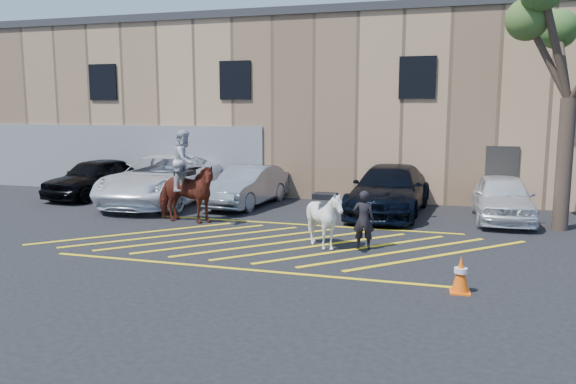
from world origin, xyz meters
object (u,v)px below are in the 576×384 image
(car_white_suv, at_px, (503,198))
(mounted_bay, at_px, (185,186))
(handler, at_px, (364,220))
(car_silver_sedan, at_px, (247,186))
(saddled_white, at_px, (325,219))
(car_white_pickup, at_px, (163,180))
(tree, at_px, (574,29))
(traffic_cone, at_px, (461,274))
(car_blue_suv, at_px, (389,190))
(car_black_suv, at_px, (95,178))

(car_white_suv, height_order, mounted_bay, mounted_bay)
(handler, xyz_separation_m, mounted_bay, (-5.77, 1.72, 0.41))
(car_silver_sedan, height_order, saddled_white, saddled_white)
(car_white_pickup, bearing_deg, mounted_bay, -53.95)
(car_white_pickup, xyz_separation_m, tree, (13.33, -0.84, 4.80))
(handler, bearing_deg, mounted_bay, -21.10)
(saddled_white, distance_m, traffic_cone, 4.19)
(car_white_pickup, distance_m, car_silver_sedan, 3.19)
(car_white_pickup, height_order, car_blue_suv, car_white_pickup)
(car_white_suv, xyz_separation_m, tree, (1.51, -0.97, 4.97))
(car_black_suv, relative_size, car_white_suv, 1.07)
(mounted_bay, bearing_deg, car_silver_sedan, 77.83)
(mounted_bay, bearing_deg, car_black_suv, 148.08)
(mounted_bay, distance_m, saddled_white, 5.23)
(car_blue_suv, xyz_separation_m, tree, (5.05, -1.15, 4.89))
(car_white_suv, bearing_deg, car_black_suv, 176.87)
(tree, bearing_deg, mounted_bay, -168.86)
(car_black_suv, height_order, car_white_pickup, car_white_pickup)
(handler, bearing_deg, car_blue_suv, -95.48)
(car_black_suv, xyz_separation_m, traffic_cone, (13.85, -8.17, -0.41))
(car_black_suv, xyz_separation_m, car_white_pickup, (3.35, -0.60, 0.11))
(car_white_suv, xyz_separation_m, mounted_bay, (-9.40, -3.12, 0.43))
(car_black_suv, relative_size, saddled_white, 3.04)
(car_white_pickup, xyz_separation_m, handler, (8.19, -4.71, -0.15))
(car_white_pickup, relative_size, car_silver_sedan, 1.47)
(car_black_suv, bearing_deg, traffic_cone, -24.15)
(car_white_suv, bearing_deg, saddled_white, -133.29)
(car_silver_sedan, bearing_deg, tree, -1.17)
(car_black_suv, bearing_deg, car_white_suv, 4.63)
(saddled_white, relative_size, tree, 0.21)
(car_white_suv, height_order, tree, tree)
(saddled_white, height_order, tree, tree)
(car_silver_sedan, height_order, mounted_bay, mounted_bay)
(car_white_suv, relative_size, saddled_white, 2.83)
(mounted_bay, bearing_deg, saddled_white, -22.11)
(car_white_suv, bearing_deg, car_silver_sedan, 176.59)
(car_silver_sedan, distance_m, mounted_bay, 3.54)
(saddled_white, bearing_deg, handler, 14.45)
(car_black_suv, relative_size, car_white_pickup, 0.71)
(car_blue_suv, distance_m, car_white_suv, 3.55)
(car_white_suv, distance_m, tree, 5.28)
(saddled_white, height_order, traffic_cone, saddled_white)
(handler, relative_size, mounted_bay, 0.52)
(car_black_suv, bearing_deg, car_silver_sedan, 5.00)
(handler, bearing_deg, car_black_suv, -29.20)
(car_blue_suv, distance_m, traffic_cone, 8.20)
(traffic_cone, height_order, tree, tree)
(car_white_pickup, height_order, saddled_white, car_white_pickup)
(handler, bearing_deg, car_white_suv, -131.31)
(car_silver_sedan, distance_m, car_blue_suv, 5.12)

